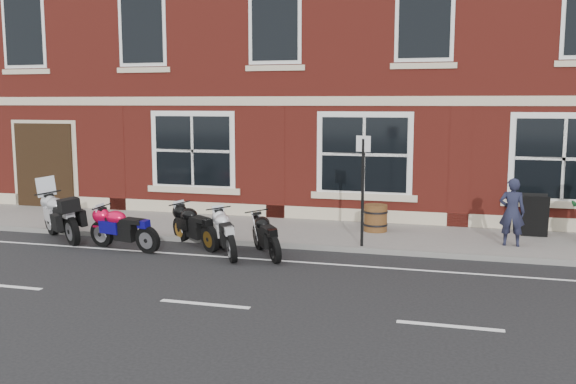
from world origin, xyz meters
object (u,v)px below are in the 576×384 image
object	(u,v)px
barrel_planter	(376,218)
moto_touring_silver	(61,215)
parking_sign	(363,183)
moto_naked_black	(267,234)
a_board_sign	(534,215)
moto_sport_silver	(227,232)
pedestrian_left	(512,212)
moto_sport_red	(124,227)
moto_sport_black	(195,225)

from	to	relation	value
barrel_planter	moto_touring_silver	bearing A→B (deg)	-161.44
parking_sign	moto_naked_black	bearing A→B (deg)	-133.89
a_board_sign	moto_sport_silver	bearing A→B (deg)	-151.83
pedestrian_left	parking_sign	size ratio (longest dim) A/B	0.62
moto_sport_red	barrel_planter	bearing A→B (deg)	-46.75
moto_sport_silver	barrel_planter	bearing A→B (deg)	14.33
moto_sport_red	a_board_sign	xyz separation A→B (m)	(9.19, 3.52, 0.11)
moto_sport_red	moto_sport_silver	bearing A→B (deg)	-72.69
moto_naked_black	moto_touring_silver	bearing A→B (deg)	144.10
moto_sport_silver	barrel_planter	distance (m)	4.11
moto_sport_black	moto_naked_black	size ratio (longest dim) A/B	1.00
barrel_planter	parking_sign	xyz separation A→B (m)	(-0.06, -1.79, 1.11)
a_board_sign	pedestrian_left	bearing A→B (deg)	-113.97
moto_touring_silver	a_board_sign	bearing A→B (deg)	-37.72
moto_sport_silver	a_board_sign	world-z (taller)	a_board_sign
moto_sport_black	a_board_sign	world-z (taller)	a_board_sign
moto_sport_silver	pedestrian_left	size ratio (longest dim) A/B	1.15
pedestrian_left	barrel_planter	distance (m)	3.34
pedestrian_left	parking_sign	xyz separation A→B (m)	(-3.27, -0.96, 0.67)
moto_sport_red	pedestrian_left	world-z (taller)	pedestrian_left
barrel_planter	parking_sign	world-z (taller)	parking_sign
moto_touring_silver	parking_sign	xyz separation A→B (m)	(7.35, 0.70, 0.95)
moto_sport_red	pedestrian_left	distance (m)	8.88
moto_naked_black	barrel_planter	size ratio (longest dim) A/B	2.45
moto_touring_silver	parking_sign	world-z (taller)	parking_sign
moto_sport_silver	pedestrian_left	xyz separation A→B (m)	(6.11, 2.08, 0.38)
moto_touring_silver	pedestrian_left	distance (m)	10.76
moto_sport_black	pedestrian_left	bearing A→B (deg)	-40.88
moto_touring_silver	barrel_planter	world-z (taller)	moto_touring_silver
moto_sport_red	moto_sport_black	distance (m)	1.63
moto_sport_red	moto_naked_black	xyz separation A→B (m)	(3.36, 0.31, -0.03)
moto_sport_red	moto_naked_black	world-z (taller)	moto_sport_red
moto_touring_silver	moto_sport_red	world-z (taller)	moto_touring_silver
moto_sport_black	moto_sport_silver	xyz separation A→B (m)	(1.02, -0.59, 0.00)
moto_touring_silver	pedestrian_left	bearing A→B (deg)	-43.49
moto_sport_red	barrel_planter	distance (m)	6.19
moto_sport_black	barrel_planter	xyz separation A→B (m)	(3.93, 2.31, -0.06)
moto_sport_red	barrel_planter	size ratio (longest dim) A/B	2.93
a_board_sign	moto_touring_silver	bearing A→B (deg)	-163.69
moto_naked_black	parking_sign	xyz separation A→B (m)	(1.95, 0.97, 1.07)
a_board_sign	moto_sport_red	bearing A→B (deg)	-157.43
moto_sport_red	moto_sport_silver	xyz separation A→B (m)	(2.47, 0.16, -0.00)
a_board_sign	barrel_planter	bearing A→B (deg)	-171.62
barrel_planter	parking_sign	distance (m)	2.10
moto_sport_red	parking_sign	bearing A→B (deg)	-62.90
moto_sport_red	moto_naked_black	size ratio (longest dim) A/B	1.19
moto_touring_silver	moto_naked_black	xyz separation A→B (m)	(5.40, -0.27, -0.12)
moto_touring_silver	moto_sport_red	xyz separation A→B (m)	(2.04, -0.57, -0.09)
moto_touring_silver	moto_sport_silver	xyz separation A→B (m)	(4.52, -0.41, -0.10)
moto_sport_black	pedestrian_left	world-z (taller)	pedestrian_left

